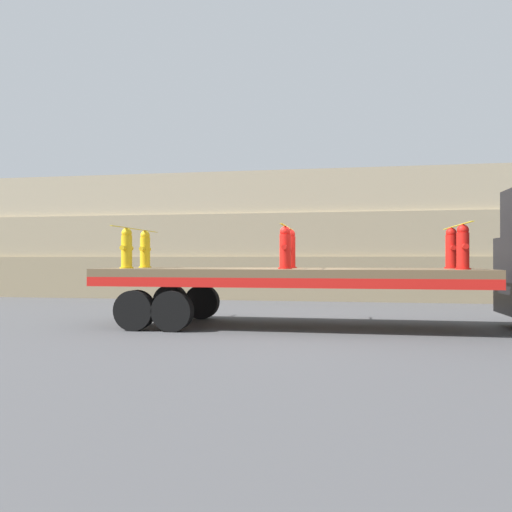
# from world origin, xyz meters

# --- Properties ---
(ground_plane) EXTENTS (120.00, 120.00, 0.00)m
(ground_plane) POSITION_xyz_m (0.00, 0.00, 0.00)
(ground_plane) COLOR #474749
(rock_cliff) EXTENTS (60.00, 3.30, 4.81)m
(rock_cliff) POSITION_xyz_m (0.00, 8.46, 2.41)
(rock_cliff) COLOR gray
(rock_cliff) RESTS_ON ground_plane
(flatbed_trailer) EXTENTS (8.38, 2.54, 1.31)m
(flatbed_trailer) POSITION_xyz_m (-0.52, 0.00, 1.06)
(flatbed_trailer) COLOR brown
(flatbed_trailer) RESTS_ON ground_plane
(fire_hydrant_yellow_near_0) EXTENTS (0.30, 0.51, 0.91)m
(fire_hydrant_yellow_near_0) POSITION_xyz_m (-3.59, -0.54, 1.75)
(fire_hydrant_yellow_near_0) COLOR gold
(fire_hydrant_yellow_near_0) RESTS_ON flatbed_trailer
(fire_hydrant_yellow_far_0) EXTENTS (0.30, 0.51, 0.91)m
(fire_hydrant_yellow_far_0) POSITION_xyz_m (-3.59, 0.54, 1.75)
(fire_hydrant_yellow_far_0) COLOR gold
(fire_hydrant_yellow_far_0) RESTS_ON flatbed_trailer
(fire_hydrant_red_near_1) EXTENTS (0.30, 0.51, 0.91)m
(fire_hydrant_red_near_1) POSITION_xyz_m (0.00, -0.54, 1.75)
(fire_hydrant_red_near_1) COLOR red
(fire_hydrant_red_near_1) RESTS_ON flatbed_trailer
(fire_hydrant_red_far_1) EXTENTS (0.30, 0.51, 0.91)m
(fire_hydrant_red_far_1) POSITION_xyz_m (0.00, 0.54, 1.75)
(fire_hydrant_red_far_1) COLOR red
(fire_hydrant_red_far_1) RESTS_ON flatbed_trailer
(fire_hydrant_red_near_2) EXTENTS (0.30, 0.51, 0.91)m
(fire_hydrant_red_near_2) POSITION_xyz_m (3.59, -0.54, 1.75)
(fire_hydrant_red_near_2) COLOR red
(fire_hydrant_red_near_2) RESTS_ON flatbed_trailer
(fire_hydrant_red_far_2) EXTENTS (0.30, 0.51, 0.91)m
(fire_hydrant_red_far_2) POSITION_xyz_m (3.59, 0.54, 1.75)
(fire_hydrant_red_far_2) COLOR red
(fire_hydrant_red_far_2) RESTS_ON flatbed_trailer
(cargo_strap_rear) EXTENTS (0.05, 2.64, 0.01)m
(cargo_strap_rear) POSITION_xyz_m (-3.59, 0.00, 2.22)
(cargo_strap_rear) COLOR yellow
(cargo_strap_rear) RESTS_ON fire_hydrant_yellow_near_0
(cargo_strap_middle) EXTENTS (0.05, 2.64, 0.01)m
(cargo_strap_middle) POSITION_xyz_m (0.00, 0.00, 2.22)
(cargo_strap_middle) COLOR yellow
(cargo_strap_middle) RESTS_ON fire_hydrant_red_near_1
(cargo_strap_front) EXTENTS (0.05, 2.64, 0.01)m
(cargo_strap_front) POSITION_xyz_m (3.59, 0.00, 2.22)
(cargo_strap_front) COLOR yellow
(cargo_strap_front) RESTS_ON fire_hydrant_red_near_2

